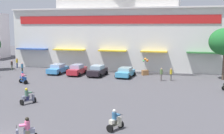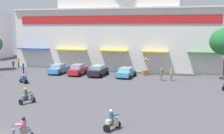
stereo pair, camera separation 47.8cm
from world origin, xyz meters
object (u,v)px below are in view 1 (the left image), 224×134
(scooter_rider_5, at_px, (115,121))
(pedestrian_4, at_px, (17,62))
(parked_car_0, at_px, (58,69))
(parked_car_2, at_px, (97,71))
(parked_car_1, at_px, (77,70))
(scooter_rider_3, at_px, (28,97))
(pedestrian_0, at_px, (161,74))
(pedestrian_2, at_px, (22,67))
(scooter_rider_1, at_px, (23,78))
(balloon_vendor_cart, at_px, (145,69))
(parked_car_3, at_px, (125,72))
(pedestrian_1, at_px, (171,73))
(pedestrian_3, at_px, (12,65))
(scooter_rider_0, at_px, (26,132))

(scooter_rider_5, distance_m, pedestrian_4, 34.07)
(pedestrian_4, bearing_deg, parked_car_0, -21.99)
(parked_car_2, bearing_deg, parked_car_1, 178.61)
(parked_car_1, height_order, scooter_rider_3, parked_car_1)
(parked_car_1, relative_size, pedestrian_0, 2.44)
(scooter_rider_3, xyz_separation_m, pedestrian_2, (-10.17, 15.15, 0.33))
(parked_car_0, height_order, pedestrian_2, pedestrian_2)
(scooter_rider_1, height_order, balloon_vendor_cart, balloon_vendor_cart)
(parked_car_3, height_order, scooter_rider_5, scooter_rider_5)
(parked_car_1, relative_size, scooter_rider_5, 2.79)
(pedestrian_0, distance_m, pedestrian_2, 21.18)
(scooter_rider_1, xyz_separation_m, pedestrian_1, (17.87, 6.62, 0.33))
(pedestrian_3, bearing_deg, parked_car_2, -5.91)
(parked_car_2, height_order, parked_car_3, parked_car_2)
(parked_car_0, height_order, parked_car_2, parked_car_2)
(parked_car_3, xyz_separation_m, scooter_rider_0, (-1.24, -23.62, -0.05))
(scooter_rider_0, distance_m, pedestrian_3, 30.99)
(pedestrian_3, bearing_deg, parked_car_3, -4.52)
(parked_car_3, relative_size, balloon_vendor_cart, 1.62)
(pedestrian_3, height_order, balloon_vendor_cart, balloon_vendor_cart)
(parked_car_3, relative_size, scooter_rider_1, 2.68)
(parked_car_0, height_order, pedestrian_0, pedestrian_0)
(balloon_vendor_cart, bearing_deg, scooter_rider_3, -114.44)
(pedestrian_0, bearing_deg, scooter_rider_3, -127.43)
(parked_car_3, xyz_separation_m, pedestrian_0, (5.12, -1.45, 0.27))
(pedestrian_1, xyz_separation_m, pedestrian_4, (-26.52, 5.23, 0.02))
(pedestrian_0, bearing_deg, pedestrian_1, 19.85)
(scooter_rider_1, bearing_deg, pedestrian_4, 126.14)
(parked_car_1, bearing_deg, pedestrian_4, 161.92)
(balloon_vendor_cart, bearing_deg, pedestrian_2, -170.29)
(scooter_rider_1, height_order, pedestrian_1, pedestrian_1)
(parked_car_2, distance_m, scooter_rider_0, 23.75)
(parked_car_2, xyz_separation_m, scooter_rider_3, (-1.74, -15.77, -0.16))
(parked_car_2, xyz_separation_m, scooter_rider_5, (7.73, -20.16, -0.16))
(parked_car_3, bearing_deg, scooter_rider_0, -93.00)
(scooter_rider_3, bearing_deg, pedestrian_3, 127.84)
(scooter_rider_0, bearing_deg, scooter_rider_1, 122.72)
(parked_car_0, distance_m, pedestrian_2, 5.56)
(pedestrian_3, distance_m, balloon_vendor_cart, 21.82)
(scooter_rider_0, height_order, balloon_vendor_cart, balloon_vendor_cart)
(pedestrian_1, bearing_deg, scooter_rider_5, -98.20)
(parked_car_2, height_order, pedestrian_2, pedestrian_2)
(scooter_rider_3, distance_m, pedestrian_4, 24.61)
(parked_car_0, relative_size, balloon_vendor_cart, 1.66)
(pedestrian_3, bearing_deg, pedestrian_4, 106.75)
(parked_car_1, bearing_deg, pedestrian_3, 172.90)
(scooter_rider_0, relative_size, balloon_vendor_cart, 0.63)
(scooter_rider_5, bearing_deg, scooter_rider_0, -144.73)
(scooter_rider_5, relative_size, pedestrian_1, 0.89)
(pedestrian_0, relative_size, pedestrian_1, 1.02)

